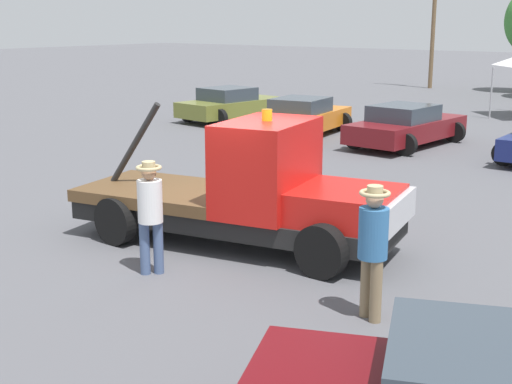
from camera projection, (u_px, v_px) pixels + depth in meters
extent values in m
plane|color=#545459|center=(234.00, 244.00, 13.03)|extent=(160.00, 160.00, 0.00)
cube|color=black|center=(234.00, 216.00, 12.91)|extent=(6.17, 2.96, 0.35)
cube|color=red|center=(347.00, 205.00, 11.90)|extent=(1.97, 2.01, 0.55)
cube|color=silver|center=(399.00, 213.00, 11.53)|extent=(0.48, 1.81, 0.50)
cube|color=red|center=(267.00, 166.00, 12.40)|extent=(1.68, 2.24, 1.60)
cube|color=brown|center=(165.00, 192.00, 13.47)|extent=(3.31, 2.57, 0.22)
cylinder|color=black|center=(135.00, 144.00, 13.53)|extent=(1.19, 0.35, 1.63)
cylinder|color=orange|center=(267.00, 115.00, 12.19)|extent=(0.18, 0.18, 0.20)
cylinder|color=black|center=(359.00, 221.00, 12.90)|extent=(0.88, 0.26, 0.88)
cylinder|color=black|center=(321.00, 251.00, 11.22)|extent=(0.88, 0.26, 0.88)
cylinder|color=black|center=(173.00, 198.00, 14.59)|extent=(0.88, 0.26, 0.88)
cylinder|color=black|center=(116.00, 221.00, 12.91)|extent=(0.88, 0.26, 0.88)
cylinder|color=black|center=(349.00, 380.00, 7.43)|extent=(0.68, 0.22, 0.68)
cylinder|color=#847051|center=(376.00, 291.00, 9.58)|extent=(0.16, 0.16, 0.88)
cylinder|color=#847051|center=(366.00, 286.00, 9.77)|extent=(0.16, 0.16, 0.88)
cylinder|color=teal|center=(373.00, 233.00, 9.49)|extent=(0.40, 0.40, 0.70)
sphere|color=tan|center=(375.00, 199.00, 9.38)|extent=(0.24, 0.24, 0.24)
torus|color=tan|center=(375.00, 193.00, 9.36)|extent=(0.42, 0.42, 0.06)
cylinder|color=tan|center=(375.00, 190.00, 9.35)|extent=(0.21, 0.21, 0.11)
cylinder|color=#475B84|center=(158.00, 247.00, 11.44)|extent=(0.16, 0.16, 0.86)
cylinder|color=#475B84|center=(145.00, 248.00, 11.40)|extent=(0.16, 0.16, 0.86)
cylinder|color=white|center=(150.00, 201.00, 11.24)|extent=(0.40, 0.40, 0.68)
sphere|color=#A87A56|center=(149.00, 173.00, 11.13)|extent=(0.23, 0.23, 0.23)
torus|color=tan|center=(149.00, 168.00, 11.11)|extent=(0.41, 0.41, 0.06)
cylinder|color=tan|center=(149.00, 165.00, 11.10)|extent=(0.21, 0.21, 0.11)
cube|color=olive|center=(231.00, 107.00, 28.75)|extent=(2.41, 4.67, 0.60)
cube|color=#333D47|center=(227.00, 94.00, 28.47)|extent=(1.89, 2.06, 0.50)
cylinder|color=black|center=(242.00, 107.00, 30.48)|extent=(0.68, 0.22, 0.68)
cylinder|color=black|center=(273.00, 111.00, 29.25)|extent=(0.68, 0.22, 0.68)
cylinder|color=black|center=(188.00, 113.00, 28.35)|extent=(0.68, 0.22, 0.68)
cylinder|color=black|center=(219.00, 118.00, 27.12)|extent=(0.68, 0.22, 0.68)
cube|color=orange|center=(303.00, 120.00, 25.07)|extent=(2.54, 4.75, 0.60)
cube|color=#333D47|center=(301.00, 105.00, 24.74)|extent=(1.92, 2.12, 0.50)
cylinder|color=black|center=(299.00, 119.00, 26.84)|extent=(0.68, 0.22, 0.68)
cylinder|color=black|center=(343.00, 122.00, 26.00)|extent=(0.68, 0.22, 0.68)
cylinder|color=black|center=(260.00, 130.00, 24.22)|extent=(0.68, 0.22, 0.68)
cylinder|color=black|center=(308.00, 134.00, 23.39)|extent=(0.68, 0.22, 0.68)
cube|color=maroon|center=(407.00, 129.00, 23.02)|extent=(2.22, 4.85, 0.60)
cube|color=#333D47|center=(404.00, 113.00, 22.72)|extent=(1.81, 2.10, 0.50)
cylinder|color=black|center=(407.00, 127.00, 24.82)|extent=(0.68, 0.22, 0.68)
cylinder|color=black|center=(455.00, 132.00, 23.66)|extent=(0.68, 0.22, 0.68)
cylinder|color=black|center=(355.00, 138.00, 22.47)|extent=(0.68, 0.22, 0.68)
cylinder|color=black|center=(406.00, 145.00, 21.31)|extent=(0.68, 0.22, 0.68)
cylinder|color=black|center=(504.00, 154.00, 19.92)|extent=(0.68, 0.22, 0.68)
cylinder|color=#9E9EA3|center=(491.00, 93.00, 29.19)|extent=(0.07, 0.07, 2.10)
cylinder|color=brown|center=(434.00, 13.00, 41.29)|extent=(0.24, 0.24, 8.66)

